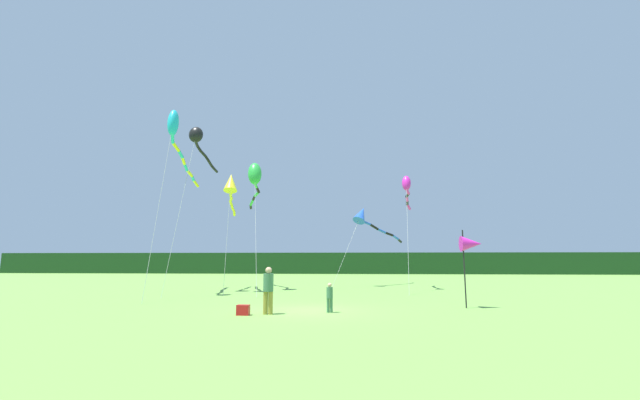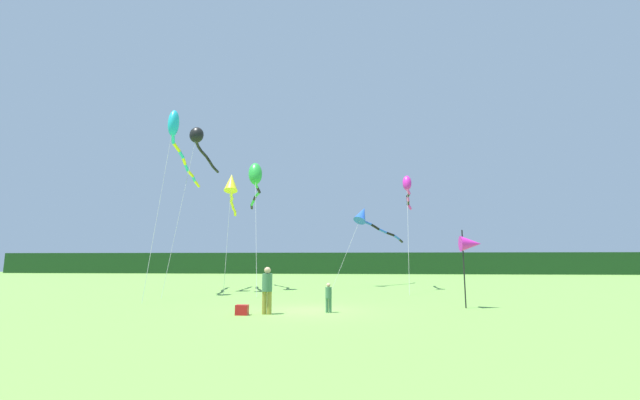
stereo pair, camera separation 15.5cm
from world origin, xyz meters
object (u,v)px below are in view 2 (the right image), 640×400
(banner_flag_pole, at_px, (471,244))
(kite_yellow, at_px, (231,186))
(kite_magenta, at_px, (407,187))
(kite_green, at_px, (255,177))
(kite_cyan, at_px, (177,133))
(cooler_box, at_px, (242,310))
(kite_black, at_px, (199,140))
(kite_blue, at_px, (366,217))
(person_adult, at_px, (267,288))
(person_child, at_px, (329,296))

(banner_flag_pole, bearing_deg, kite_yellow, 149.15)
(kite_magenta, bearing_deg, kite_green, -173.09)
(kite_yellow, xyz_separation_m, kite_cyan, (-2.71, -3.01, 2.86))
(cooler_box, height_order, kite_black, kite_black)
(kite_magenta, height_order, kite_yellow, kite_magenta)
(kite_cyan, relative_size, kite_green, 1.06)
(cooler_box, relative_size, kite_blue, 0.06)
(person_adult, xyz_separation_m, kite_green, (-3.70, 12.38, 7.04))
(person_child, distance_m, kite_blue, 17.33)
(kite_black, height_order, kite_blue, kite_black)
(person_child, relative_size, kite_blue, 0.14)
(kite_magenta, relative_size, kite_blue, 0.98)
(kite_cyan, bearing_deg, kite_green, 49.59)
(person_adult, relative_size, kite_magenta, 0.22)
(cooler_box, bearing_deg, kite_yellow, 110.13)
(kite_green, bearing_deg, banner_flag_pole, -38.33)
(kite_magenta, xyz_separation_m, kite_yellow, (-12.33, -2.97, -0.26))
(person_adult, distance_m, kite_green, 14.71)
(kite_cyan, bearing_deg, kite_blue, 38.13)
(person_child, height_order, kite_black, kite_black)
(kite_green, bearing_deg, person_child, -62.55)
(kite_green, bearing_deg, kite_black, -151.23)
(banner_flag_pole, distance_m, kite_yellow, 16.35)
(kite_blue, bearing_deg, kite_green, -149.24)
(kite_yellow, bearing_deg, kite_black, -171.65)
(kite_magenta, xyz_separation_m, kite_cyan, (-15.04, -5.99, 2.60))
(kite_black, distance_m, kite_magenta, 15.35)
(kite_blue, height_order, kite_cyan, kite_cyan)
(kite_magenta, bearing_deg, kite_cyan, -158.30)
(kite_blue, bearing_deg, person_adult, -104.40)
(kite_magenta, bearing_deg, kite_yellow, -166.45)
(kite_green, bearing_deg, kite_magenta, 6.91)
(kite_black, distance_m, kite_green, 4.71)
(kite_green, bearing_deg, kite_yellow, -127.41)
(kite_black, bearing_deg, banner_flag_pole, -25.97)
(person_adult, relative_size, person_child, 1.56)
(person_adult, height_order, banner_flag_pole, banner_flag_pole)
(kite_black, bearing_deg, kite_blue, 30.16)
(kite_black, bearing_deg, kite_cyan, -97.62)
(kite_magenta, height_order, kite_green, kite_green)
(cooler_box, relative_size, kite_green, 0.04)
(kite_green, bearing_deg, person_adult, -73.36)
(kite_yellow, distance_m, kite_blue, 11.48)
(person_child, distance_m, kite_black, 16.79)
(cooler_box, xyz_separation_m, kite_black, (-6.41, 10.72, 10.18))
(kite_yellow, relative_size, kite_cyan, 0.71)
(kite_black, distance_m, kite_blue, 14.38)
(person_child, bearing_deg, kite_magenta, 68.89)
(banner_flag_pole, height_order, kite_black, kite_black)
(person_child, relative_size, banner_flag_pole, 0.34)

